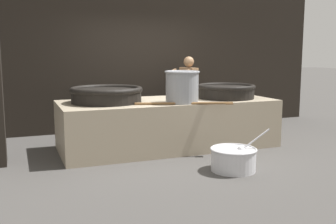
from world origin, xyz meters
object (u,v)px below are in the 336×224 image
object	(u,v)px
giant_wok_far	(226,91)
prep_bowl_vegetables	(233,158)
cook	(188,91)
giant_wok_near	(106,94)
stock_pot	(182,86)

from	to	relation	value
giant_wok_far	prep_bowl_vegetables	xyz separation A→B (m)	(-0.77, -1.60, -0.79)
prep_bowl_vegetables	giant_wok_far	bearing A→B (deg)	64.15
cook	prep_bowl_vegetables	bearing A→B (deg)	66.27
giant_wok_near	stock_pot	size ratio (longest dim) A/B	2.09
cook	prep_bowl_vegetables	world-z (taller)	cook
stock_pot	prep_bowl_vegetables	size ratio (longest dim) A/B	0.68
prep_bowl_vegetables	stock_pot	bearing A→B (deg)	101.74
stock_pot	cook	bearing A→B (deg)	62.39
cook	prep_bowl_vegetables	xyz separation A→B (m)	(-0.58, -2.85, -0.68)
stock_pot	prep_bowl_vegetables	world-z (taller)	stock_pot
giant_wok_near	giant_wok_far	xyz separation A→B (m)	(2.19, -0.16, -0.01)
cook	giant_wok_near	bearing A→B (deg)	16.36
cook	prep_bowl_vegetables	distance (m)	2.98
cook	prep_bowl_vegetables	size ratio (longest dim) A/B	1.85
stock_pot	cook	xyz separation A→B (m)	(0.84, 1.60, -0.26)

